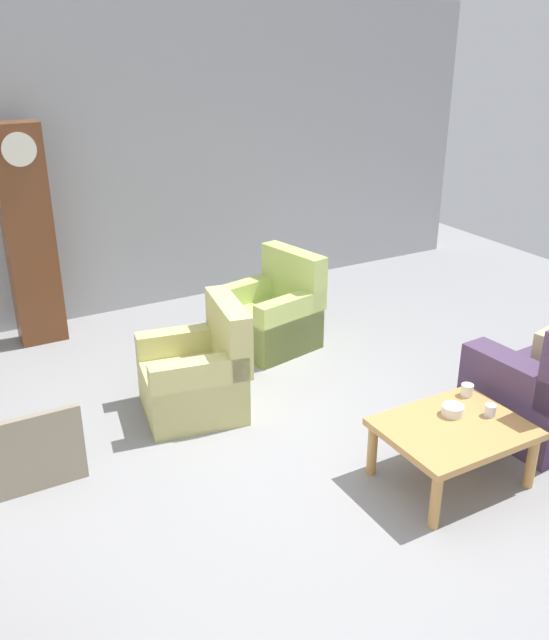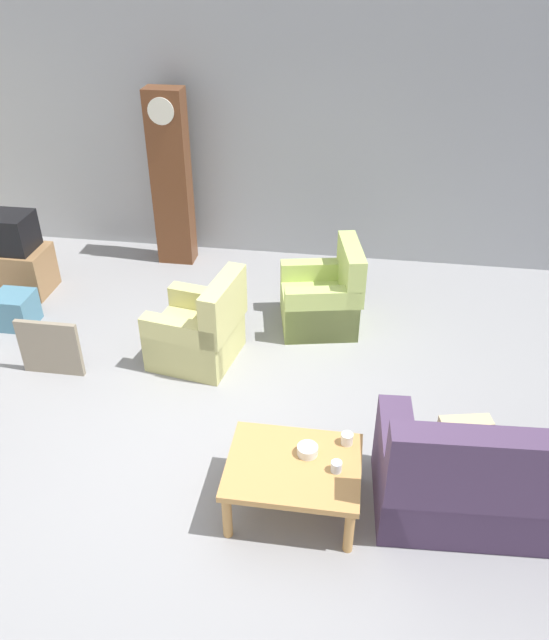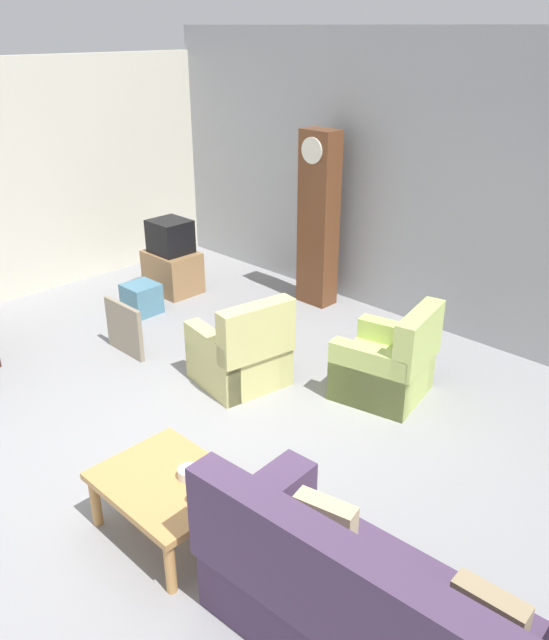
{
  "view_description": "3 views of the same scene",
  "coord_description": "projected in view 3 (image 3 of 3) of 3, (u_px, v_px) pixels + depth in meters",
  "views": [
    {
      "loc": [
        -2.36,
        -3.45,
        2.9
      ],
      "look_at": [
        -0.14,
        0.5,
        0.95
      ],
      "focal_mm": 38.3,
      "sensor_mm": 36.0,
      "label": 1
    },
    {
      "loc": [
        0.95,
        -3.78,
        3.71
      ],
      "look_at": [
        0.31,
        0.51,
        0.9
      ],
      "focal_mm": 35.06,
      "sensor_mm": 36.0,
      "label": 2
    },
    {
      "loc": [
        3.52,
        -2.58,
        3.19
      ],
      "look_at": [
        -0.04,
        1.07,
        0.84
      ],
      "focal_mm": 35.88,
      "sensor_mm": 36.0,
      "label": 3
    }
  ],
  "objects": [
    {
      "name": "bowl_white_stacked",
      "position": [
        189.0,
        473.0,
        4.27
      ],
      "size": [
        0.15,
        0.15,
        0.07
      ],
      "primitive_type": "cylinder",
      "color": "white",
      "rests_on": "coffee_table_wood"
    },
    {
      "name": "ground_plane",
      "position": [
        187.0,
        453.0,
        5.25
      ],
      "size": [
        10.4,
        10.4,
        0.0
      ],
      "primitive_type": "plane",
      "color": "gray"
    },
    {
      "name": "cup_white_porcelain",
      "position": [
        234.0,
        480.0,
        4.19
      ],
      "size": [
        0.09,
        0.09,
        0.09
      ],
      "primitive_type": "cylinder",
      "color": "white",
      "rests_on": "coffee_table_wood"
    },
    {
      "name": "cup_blue_rimmed",
      "position": [
        194.0,
        497.0,
        4.05
      ],
      "size": [
        0.08,
        0.08,
        0.08
      ],
      "primitive_type": "cylinder",
      "color": "silver",
      "rests_on": "coffee_table_wood"
    },
    {
      "name": "armchair_olive_far",
      "position": [
        387.0,
        366.0,
        5.95
      ],
      "size": [
        0.93,
        0.9,
        0.92
      ],
      "color": "#BBD06E",
      "rests_on": "ground_plane"
    },
    {
      "name": "storage_box_blue",
      "position": [
        142.0,
        298.0,
        7.74
      ],
      "size": [
        0.39,
        0.38,
        0.37
      ],
      "primitive_type": "cube",
      "color": "teal",
      "rests_on": "ground_plane"
    },
    {
      "name": "garage_door_wall",
      "position": [
        440.0,
        187.0,
        6.91
      ],
      "size": [
        8.4,
        0.16,
        3.2
      ],
      "primitive_type": "cube",
      "color": "#9EA0A5",
      "rests_on": "ground_plane"
    },
    {
      "name": "coffee_table_wood",
      "position": [
        169.0,
        487.0,
        4.29
      ],
      "size": [
        0.96,
        0.76,
        0.44
      ],
      "color": "tan",
      "rests_on": "ground_plane"
    },
    {
      "name": "couch_floral",
      "position": [
        383.0,
        621.0,
        3.35
      ],
      "size": [
        2.15,
        1.01,
        1.04
      ],
      "color": "#4C3856",
      "rests_on": "ground_plane"
    },
    {
      "name": "armchair_olive_near",
      "position": [
        241.0,
        355.0,
        6.16
      ],
      "size": [
        0.91,
        0.89,
        0.92
      ],
      "color": "#CCC67A",
      "rests_on": "ground_plane"
    },
    {
      "name": "tv_crt",
      "position": [
        170.0,
        236.0,
        8.14
      ],
      "size": [
        0.48,
        0.44,
        0.42
      ],
      "primitive_type": "cube",
      "color": "black",
      "rests_on": "tv_stand_cabinet"
    },
    {
      "name": "framed_picture_leaning",
      "position": [
        124.0,
        329.0,
        6.73
      ],
      "size": [
        0.6,
        0.05,
        0.57
      ],
      "primitive_type": "cube",
      "color": "gray",
      "rests_on": "ground_plane"
    },
    {
      "name": "tv_stand_cabinet",
      "position": [
        173.0,
        272.0,
        8.34
      ],
      "size": [
        0.68,
        0.52,
        0.54
      ],
      "primitive_type": "cube",
      "color": "#997047",
      "rests_on": "ground_plane"
    },
    {
      "name": "grandfather_clock",
      "position": [
        318.0,
        220.0,
        7.68
      ],
      "size": [
        0.44,
        0.3,
        2.12
      ],
      "color": "brown",
      "rests_on": "ground_plane"
    }
  ]
}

